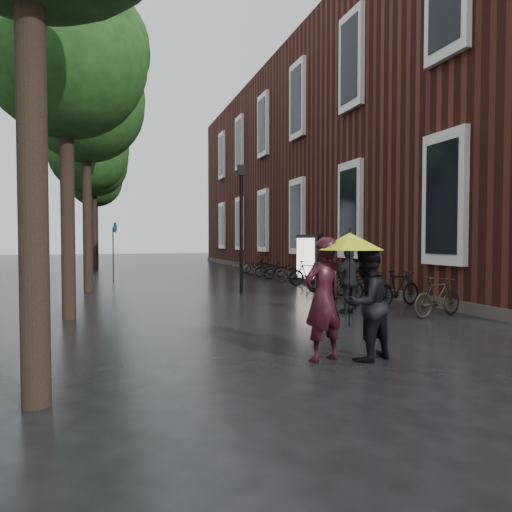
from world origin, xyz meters
name	(u,v)px	position (x,y,z in m)	size (l,w,h in m)	color
ground	(392,397)	(0.00, 0.00, 0.00)	(120.00, 120.00, 0.00)	black
brick_building	(349,170)	(10.47, 19.46, 5.99)	(10.20, 33.20, 12.00)	#38160F
street_trees	(87,134)	(-3.99, 15.91, 6.34)	(4.33, 34.03, 8.91)	black
person_burgundy	(323,299)	(-0.04, 1.76, 0.96)	(0.70, 0.46, 1.93)	black
person_black	(366,303)	(0.62, 1.59, 0.89)	(0.86, 0.67, 1.78)	black
lime_umbrella	(350,241)	(0.35, 1.64, 1.86)	(1.05, 1.05, 1.55)	black
pedestrian_walking	(349,281)	(2.64, 5.64, 0.84)	(0.98, 0.41, 1.68)	black
parked_bicycles	(307,274)	(4.62, 12.62, 0.47)	(2.12, 16.12, 1.04)	black
ad_lightbox	(309,259)	(4.90, 13.03, 1.05)	(0.32, 1.39, 2.10)	black
lamp_post	(241,216)	(1.27, 10.83, 2.74)	(0.23, 0.23, 4.51)	black
cycle_sign	(114,242)	(-2.91, 18.19, 1.80)	(0.14, 0.50, 2.72)	#262628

